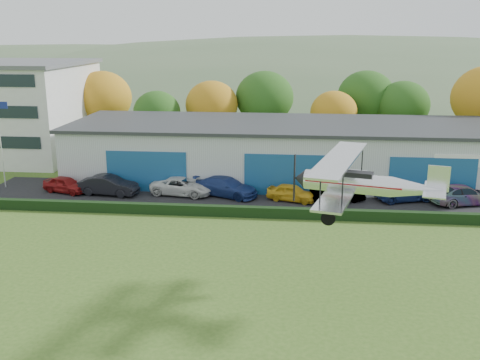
# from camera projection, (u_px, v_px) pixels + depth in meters

# --- Properties ---
(ground) EXTENTS (300.00, 300.00, 0.00)m
(ground) POSITION_uv_depth(u_px,v_px,m) (170.00, 325.00, 26.16)
(ground) COLOR #37581B
(ground) RESTS_ON ground
(apron) EXTENTS (48.00, 9.00, 0.05)m
(apron) POSITION_uv_depth(u_px,v_px,m) (261.00, 198.00, 46.03)
(apron) COLOR black
(apron) RESTS_ON ground
(hedge) EXTENTS (46.00, 0.60, 0.80)m
(hedge) POSITION_uv_depth(u_px,v_px,m) (257.00, 212.00, 41.32)
(hedge) COLOR black
(hedge) RESTS_ON ground
(hangar) EXTENTS (40.60, 12.60, 5.30)m
(hangar) POSITION_uv_depth(u_px,v_px,m) (287.00, 151.00, 51.85)
(hangar) COLOR #B2B7BC
(hangar) RESTS_ON ground
(flagpole) EXTENTS (1.05, 0.10, 8.00)m
(flagpole) POSITION_uv_depth(u_px,v_px,m) (1.00, 135.00, 47.98)
(flagpole) COLOR silver
(flagpole) RESTS_ON ground
(tree_belt) EXTENTS (75.70, 13.22, 10.12)m
(tree_belt) POSITION_uv_depth(u_px,v_px,m) (254.00, 102.00, 63.63)
(tree_belt) COLOR #3D2614
(tree_belt) RESTS_ON ground
(distant_hills) EXTENTS (430.00, 196.00, 56.00)m
(distant_hills) POSITION_uv_depth(u_px,v_px,m) (262.00, 123.00, 164.45)
(distant_hills) COLOR #4C6642
(distant_hills) RESTS_ON ground
(car_0) EXTENTS (4.39, 2.82, 1.39)m
(car_0) POSITION_uv_depth(u_px,v_px,m) (66.00, 185.00, 47.46)
(car_0) COLOR maroon
(car_0) RESTS_ON apron
(car_1) EXTENTS (5.18, 2.31, 1.65)m
(car_1) POSITION_uv_depth(u_px,v_px,m) (109.00, 185.00, 46.75)
(car_1) COLOR black
(car_1) RESTS_ON apron
(car_2) EXTENTS (5.59, 3.20, 1.47)m
(car_2) POSITION_uv_depth(u_px,v_px,m) (182.00, 186.00, 46.78)
(car_2) COLOR silver
(car_2) RESTS_ON apron
(car_3) EXTENTS (5.98, 4.25, 1.61)m
(car_3) POSITION_uv_depth(u_px,v_px,m) (226.00, 187.00, 46.41)
(car_3) COLOR navy
(car_3) RESTS_ON apron
(car_4) EXTENTS (4.37, 2.76, 1.39)m
(car_4) POSITION_uv_depth(u_px,v_px,m) (292.00, 193.00, 45.08)
(car_4) COLOR gold
(car_4) RESTS_ON apron
(car_5) EXTENTS (4.68, 2.55, 1.46)m
(car_5) POSITION_uv_depth(u_px,v_px,m) (337.00, 193.00, 44.95)
(car_5) COLOR gray
(car_5) RESTS_ON apron
(car_6) EXTENTS (5.33, 3.64, 1.36)m
(car_6) POSITION_uv_depth(u_px,v_px,m) (405.00, 192.00, 45.25)
(car_6) COLOR navy
(car_6) RESTS_ON apron
(car_7) EXTENTS (5.80, 3.68, 1.57)m
(car_7) POSITION_uv_depth(u_px,v_px,m) (463.00, 195.00, 44.21)
(car_7) COLOR gray
(car_7) RESTS_ON apron
(biplane) EXTENTS (7.75, 8.80, 3.28)m
(biplane) POSITION_uv_depth(u_px,v_px,m) (360.00, 182.00, 27.71)
(biplane) COLOR silver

